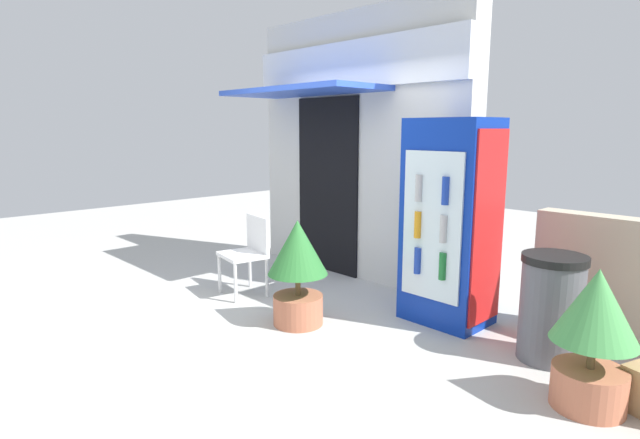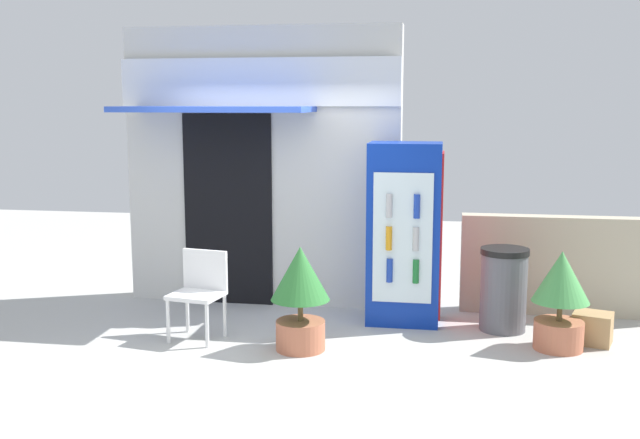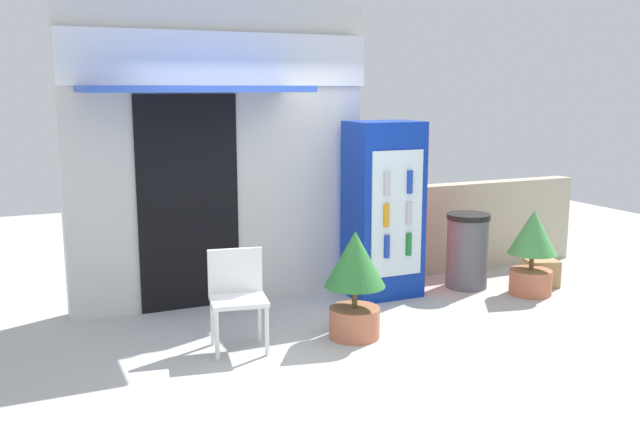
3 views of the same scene
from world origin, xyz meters
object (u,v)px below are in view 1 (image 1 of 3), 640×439
(plastic_chair, at_px, (249,248))
(potted_plant_curbside, at_px, (594,331))
(drink_cooler, at_px, (450,223))
(trash_bin, at_px, (551,308))
(potted_plant_near_shop, at_px, (298,265))

(plastic_chair, distance_m, potted_plant_curbside, 3.43)
(drink_cooler, height_order, plastic_chair, drink_cooler)
(drink_cooler, height_order, potted_plant_curbside, drink_cooler)
(potted_plant_curbside, relative_size, trash_bin, 1.11)
(drink_cooler, xyz_separation_m, plastic_chair, (-1.94, -0.88, -0.44))
(plastic_chair, height_order, trash_bin, plastic_chair)
(potted_plant_curbside, bearing_deg, potted_plant_near_shop, -170.01)
(plastic_chair, height_order, potted_plant_near_shop, potted_plant_near_shop)
(potted_plant_near_shop, xyz_separation_m, potted_plant_curbside, (2.38, 0.42, -0.04))
(plastic_chair, xyz_separation_m, potted_plant_near_shop, (1.04, -0.20, 0.06))
(drink_cooler, distance_m, plastic_chair, 2.17)
(potted_plant_near_shop, height_order, potted_plant_curbside, potted_plant_near_shop)
(plastic_chair, bearing_deg, drink_cooler, 24.35)
(plastic_chair, relative_size, potted_plant_near_shop, 0.87)
(plastic_chair, height_order, potted_plant_curbside, potted_plant_curbside)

